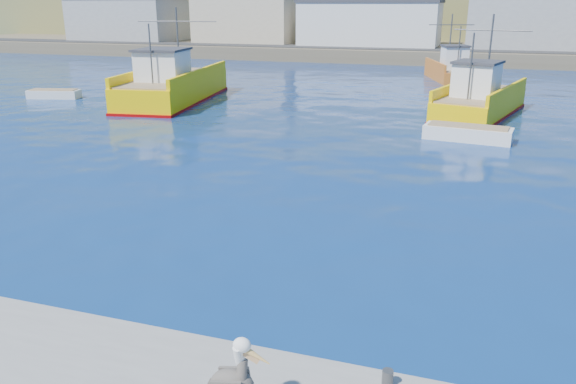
# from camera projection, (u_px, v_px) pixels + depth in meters

# --- Properties ---
(ground) EXTENTS (260.00, 260.00, 0.00)m
(ground) POSITION_uv_depth(u_px,v_px,m) (286.00, 294.00, 14.02)
(ground) COLOR #07185B
(ground) RESTS_ON ground
(dock_bollards) EXTENTS (36.20, 0.20, 0.30)m
(dock_bollards) POSITION_uv_depth(u_px,v_px,m) (260.00, 353.00, 10.57)
(dock_bollards) COLOR #4C4C4C
(dock_bollards) RESTS_ON dock
(trawler_yellow_a) EXTENTS (6.38, 13.82, 6.77)m
(trawler_yellow_a) POSITION_uv_depth(u_px,v_px,m) (173.00, 86.00, 41.60)
(trawler_yellow_a) COLOR #FBC900
(trawler_yellow_a) RESTS_ON ground
(trawler_yellow_b) EXTENTS (6.14, 10.91, 6.39)m
(trawler_yellow_b) POSITION_uv_depth(u_px,v_px,m) (479.00, 100.00, 36.33)
(trawler_yellow_b) COLOR #FBC900
(trawler_yellow_b) RESTS_ON ground
(boat_orange) EXTENTS (5.33, 8.72, 6.06)m
(boat_orange) POSITION_uv_depth(u_px,v_px,m) (451.00, 69.00, 53.42)
(boat_orange) COLOR orange
(boat_orange) RESTS_ON ground
(skiff_left) EXTENTS (4.07, 2.26, 0.84)m
(skiff_left) POSITION_uv_depth(u_px,v_px,m) (54.00, 95.00, 43.35)
(skiff_left) COLOR silver
(skiff_left) RESTS_ON ground
(skiff_mid) EXTENTS (4.67, 2.15, 0.98)m
(skiff_mid) POSITION_uv_depth(u_px,v_px,m) (467.00, 134.00, 29.87)
(skiff_mid) COLOR silver
(skiff_mid) RESTS_ON ground
(pelican) EXTENTS (1.10, 0.50, 1.35)m
(pelican) POSITION_uv_depth(u_px,v_px,m) (234.00, 378.00, 9.18)
(pelican) COLOR #595451
(pelican) RESTS_ON dock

